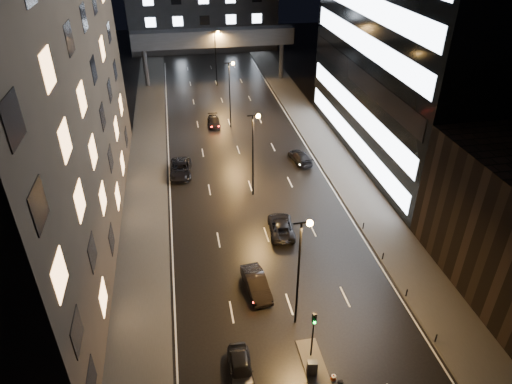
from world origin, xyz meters
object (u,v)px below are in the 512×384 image
Objects in this scene: utility_cabinet at (312,368)px; car_away_a at (241,368)px; car_away_d at (214,122)px; car_toward_b at (300,157)px; car_toward_a at (281,226)px; car_away_b at (256,284)px; car_away_c at (181,169)px.

car_away_a is at bearing 179.84° from utility_cabinet.
car_toward_b is at bearing -53.87° from car_away_d.
car_away_b is at bearing 68.68° from car_toward_a.
utility_cabinet is at bearing -72.02° from car_away_c.
car_away_c is 4.40× the size of utility_cabinet.
car_away_b is 0.93× the size of car_toward_a.
car_away_d is at bearing 103.22° from utility_cabinet.
car_toward_b is (6.03, 14.81, -0.02)m from car_toward_a.
car_away_a is at bearing -114.11° from car_away_b.
utility_cabinet is at bearing -86.50° from car_away_d.
utility_cabinet is (2.40, -9.23, -0.01)m from car_away_b.
utility_cabinet is (-1.69, -17.27, 0.06)m from car_toward_a.
car_toward_b is 32.99m from utility_cabinet.
car_toward_a reaches higher than car_away_a.
car_away_b is (2.65, 8.30, 0.08)m from car_away_a.
car_away_d is 29.24m from car_toward_a.
car_away_c is at bearing 97.18° from car_away_a.
car_away_c is 17.25m from car_toward_a.
car_toward_a is (9.80, -14.20, -0.06)m from car_away_c.
car_toward_b is 3.82× the size of utility_cabinet.
car_away_a is 5.14m from utility_cabinet.
car_away_b is 24.99m from car_toward_b.
car_toward_a reaches higher than car_away_d.
car_away_b is 3.78× the size of utility_cabinet.
utility_cabinet is (8.10, -31.46, 0.00)m from car_away_c.
car_away_b is at bearing 58.61° from car_toward_b.
car_away_a is 45.37m from car_away_d.
car_away_a is 33.67m from car_toward_b.
car_away_c reaches higher than car_away_a.
car_away_c is 1.08× the size of car_toward_a.
car_away_d is 17.39m from car_toward_b.
car_toward_b is (15.83, 0.61, -0.08)m from car_away_c.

